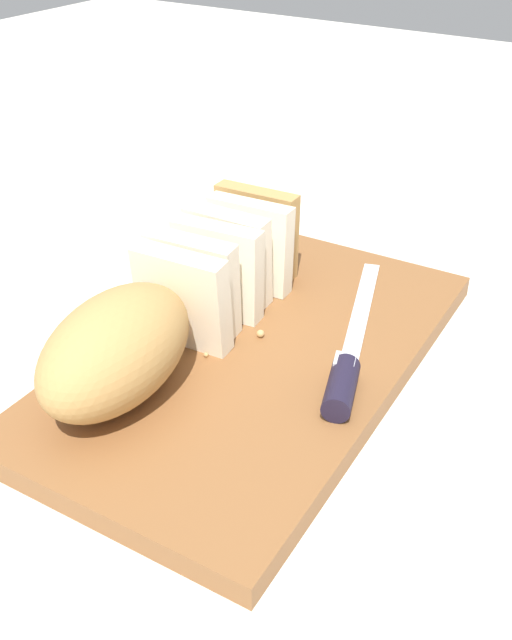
% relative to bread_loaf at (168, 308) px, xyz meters
% --- Properties ---
extents(ground_plane, '(3.00, 3.00, 0.00)m').
position_rel_bread_loaf_xyz_m(ground_plane, '(0.05, -0.06, -0.07)').
color(ground_plane, silver).
extents(cutting_board, '(0.47, 0.28, 0.02)m').
position_rel_bread_loaf_xyz_m(cutting_board, '(0.05, -0.06, -0.06)').
color(cutting_board, brown).
rests_on(cutting_board, ground_plane).
extents(bread_loaf, '(0.34, 0.12, 0.09)m').
position_rel_bread_loaf_xyz_m(bread_loaf, '(0.00, 0.00, 0.00)').
color(bread_loaf, tan).
rests_on(bread_loaf, cutting_board).
extents(bread_knife, '(0.26, 0.10, 0.02)m').
position_rel_bread_loaf_xyz_m(bread_knife, '(0.05, -0.15, -0.04)').
color(bread_knife, silver).
rests_on(bread_knife, cutting_board).
extents(crumb_near_knife, '(0.00, 0.00, 0.00)m').
position_rel_bread_loaf_xyz_m(crumb_near_knife, '(0.01, -0.03, -0.04)').
color(crumb_near_knife, tan).
rests_on(crumb_near_knife, cutting_board).
extents(crumb_near_loaf, '(0.01, 0.01, 0.01)m').
position_rel_bread_loaf_xyz_m(crumb_near_loaf, '(0.06, -0.06, -0.04)').
color(crumb_near_loaf, tan).
rests_on(crumb_near_loaf, cutting_board).
extents(crumb_stray_left, '(0.01, 0.01, 0.01)m').
position_rel_bread_loaf_xyz_m(crumb_stray_left, '(0.08, -0.02, -0.04)').
color(crumb_stray_left, tan).
rests_on(crumb_stray_left, cutting_board).
extents(crumb_stray_right, '(0.00, 0.00, 0.00)m').
position_rel_bread_loaf_xyz_m(crumb_stray_right, '(0.03, -0.02, -0.04)').
color(crumb_stray_right, tan).
rests_on(crumb_stray_right, cutting_board).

